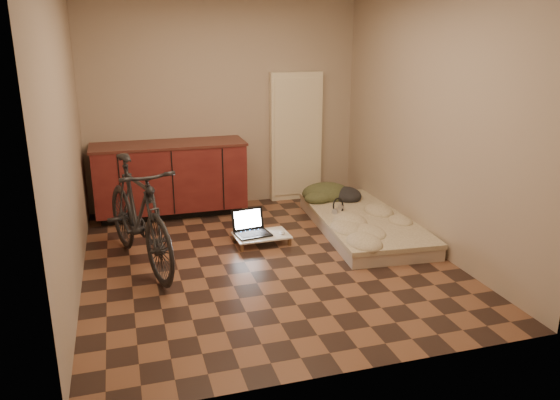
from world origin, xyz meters
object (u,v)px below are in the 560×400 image
object	(u,v)px
futon	(363,223)
bicycle	(138,209)
lap_desk	(262,236)
laptop	(251,229)

from	to	relation	value
futon	bicycle	bearing A→B (deg)	-168.71
bicycle	futon	xyz separation A→B (m)	(2.50, 0.29, -0.49)
bicycle	futon	size ratio (longest dim) A/B	0.84
futon	lap_desk	size ratio (longest dim) A/B	3.57
bicycle	lap_desk	distance (m)	1.39
bicycle	futon	world-z (taller)	bicycle
lap_desk	laptop	size ratio (longest dim) A/B	1.50
futon	laptop	size ratio (longest dim) A/B	5.35
bicycle	futon	distance (m)	2.56
futon	lap_desk	world-z (taller)	futon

